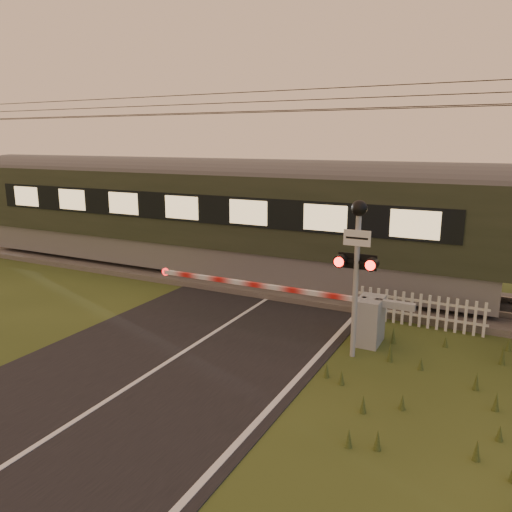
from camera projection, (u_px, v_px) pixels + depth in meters
The scene contains 7 objects.
ground at pixel (168, 362), 10.65m from camera, with size 160.00×160.00×0.00m, color #324119.
road at pixel (162, 366), 10.44m from camera, with size 6.00×140.00×0.03m.
track_bed at pixel (289, 284), 16.28m from camera, with size 140.00×3.40×0.39m.
overhead_wires at pixel (292, 103), 15.00m from camera, with size 120.00×0.62×0.62m.
boom_gate at pixel (356, 316), 11.70m from camera, with size 6.94×0.85×1.13m.
crossing_signal at pixel (357, 251), 10.43m from camera, with size 0.88×0.36×3.44m.
picket_fence at pixel (420, 310), 12.59m from camera, with size 3.20×0.07×0.87m.
Camera 1 is at (6.15, -7.93, 4.63)m, focal length 35.00 mm.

